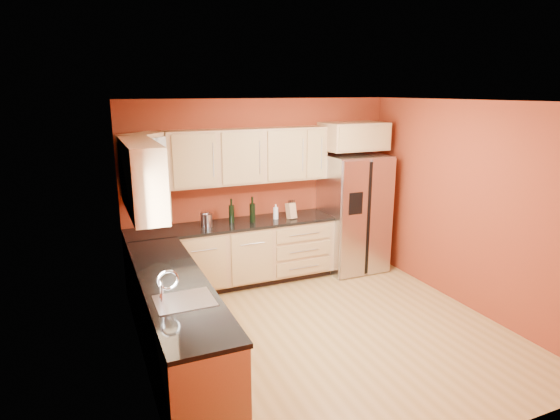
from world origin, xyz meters
name	(u,v)px	position (x,y,z in m)	size (l,w,h in m)	color
floor	(325,332)	(0.00, 0.00, 0.00)	(4.00, 4.00, 0.00)	#A67F40
ceiling	(331,101)	(0.00, 0.00, 2.60)	(4.00, 4.00, 0.00)	silver
wall_back	(262,189)	(0.00, 2.00, 1.30)	(4.00, 0.04, 2.60)	maroon
wall_front	(465,296)	(0.00, -2.00, 1.30)	(4.00, 0.04, 2.60)	maroon
wall_left	(138,247)	(-2.00, 0.00, 1.30)	(0.04, 4.00, 2.60)	maroon
wall_right	(468,206)	(2.00, 0.00, 1.30)	(0.04, 4.00, 2.60)	maroon
base_cabinets_back	(234,256)	(-0.55, 1.70, 0.44)	(2.90, 0.60, 0.88)	tan
base_cabinets_left	(175,326)	(-1.70, 0.00, 0.44)	(0.60, 2.80, 0.88)	tan
countertop_back	(233,225)	(-0.55, 1.69, 0.90)	(2.90, 0.62, 0.04)	black
countertop_left	(174,282)	(-1.69, 0.00, 0.90)	(0.62, 2.80, 0.04)	black
upper_cabinets_back	(249,156)	(-0.25, 1.83, 1.83)	(2.30, 0.33, 0.75)	tan
upper_cabinets_left	(142,177)	(-1.83, 0.72, 1.83)	(0.33, 1.35, 0.75)	tan
corner_upper_cabinet	(145,164)	(-1.67, 1.67, 1.83)	(0.62, 0.33, 0.75)	tan
over_fridge_cabinet	(353,136)	(1.35, 1.70, 2.05)	(0.92, 0.60, 0.40)	tan
refrigerator	(353,213)	(1.35, 1.62, 0.89)	(0.90, 0.75, 1.78)	#B3B4B8
window	(145,236)	(-1.98, -0.50, 1.55)	(0.03, 0.90, 1.00)	white
sink_faucet	(184,285)	(-1.69, -0.50, 1.07)	(0.50, 0.42, 0.30)	silver
canister_left	(205,219)	(-0.94, 1.72, 1.02)	(0.12, 0.12, 0.19)	#B3B4B8
canister_right	(208,221)	(-0.91, 1.66, 1.01)	(0.11, 0.11, 0.18)	#B3B4B8
wine_bottle_a	(231,211)	(-0.55, 1.74, 1.09)	(0.08, 0.08, 0.34)	black
wine_bottle_b	(252,209)	(-0.27, 1.66, 1.10)	(0.08, 0.08, 0.36)	black
knife_block	(291,211)	(0.30, 1.61, 1.03)	(0.11, 0.10, 0.23)	tan
soap_dispenser	(276,212)	(0.09, 1.68, 1.03)	(0.07, 0.07, 0.21)	white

